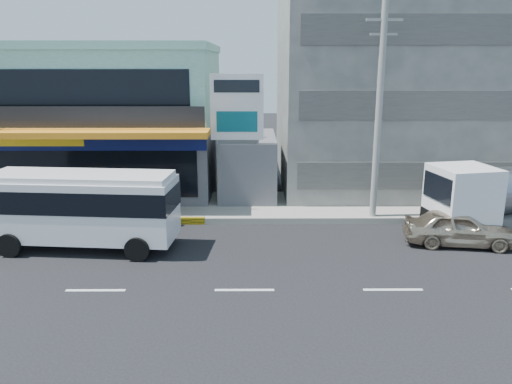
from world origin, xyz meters
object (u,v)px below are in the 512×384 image
Objects in this scene: satellite_dish at (248,137)px; utility_pole_near at (379,114)px; sedan at (459,228)px; motorcycle_rider at (161,212)px; concrete_building at (417,69)px; billboard at (237,115)px; minibus at (82,204)px; shop_building at (112,122)px; tanker_truck at (512,197)px.

utility_pole_near reaches higher than satellite_dish.
sedan is 13.10m from motorcycle_rider.
utility_pole_near is at bearing -117.76° from concrete_building.
sedan is (8.85, -6.73, -2.83)m from satellite_dish.
satellite_dish is 2.31m from billboard.
satellite_dish is 11.47m from sedan.
utility_pole_near is at bearing 50.67° from sedan.
minibus is at bearing -133.19° from satellite_dish.
shop_building is 18.28m from concrete_building.
sedan is at bearing -96.12° from concrete_building.
satellite_dish is (8.00, -2.95, -0.42)m from shop_building.
concrete_building is at bearing 33.60° from minibus.
sedan is (2.85, -3.13, -4.40)m from utility_pole_near.
concrete_building is 11.30m from satellite_dish.
concrete_building is 10.85m from tanker_truck.
concrete_building is at bearing 100.13° from tanker_truck.
billboard is at bearing 34.44° from motorcycle_rider.
satellite_dish reaches higher than minibus.
shop_building reaches higher than billboard.
billboard is 0.90× the size of minibus.
shop_building reaches higher than satellite_dish.
concrete_building is at bearing 62.24° from utility_pole_near.
shop_building is at bearing 159.79° from satellite_dish.
tanker_truck is at bearing -24.47° from satellite_dish.
utility_pole_near is at bearing -15.48° from billboard.
billboard is at bearing 164.52° from utility_pole_near.
minibus is (-6.60, -7.03, -1.70)m from satellite_dish.
concrete_building reaches higher than tanker_truck.
concrete_building is at bearing 21.80° from satellite_dish.
motorcycle_rider is (-14.00, -8.20, -6.34)m from concrete_building.
motorcycle_rider is at bearing -149.64° from concrete_building.
billboard is 0.84× the size of tanker_truck.
minibus is 3.83× the size of motorcycle_rider.
utility_pole_near is (6.00, -3.60, 1.57)m from satellite_dish.
minibus is at bearing -139.39° from billboard.
shop_building is 15.50m from utility_pole_near.
tanker_truck is at bearing -54.95° from sedan.
satellite_dish is at bearing 61.07° from sedan.
motorcycle_rider is at bearing 47.43° from minibus.
satellite_dish is at bearing 46.81° from minibus.
concrete_building is 7.96× the size of motorcycle_rider.
motorcycle_rider is (-4.00, -4.20, -2.91)m from satellite_dish.
minibus is 0.93× the size of tanker_truck.
satellite_dish is at bearing -20.21° from shop_building.
sedan is at bearing 1.14° from minibus.
concrete_building is at bearing 30.36° from motorcycle_rider.
motorcycle_rider is (-10.00, -0.60, -4.49)m from utility_pole_near.
sedan is at bearing -11.12° from motorcycle_rider.
concrete_building is at bearing 2.19° from sedan.
concrete_building is at bearing 28.92° from billboard.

